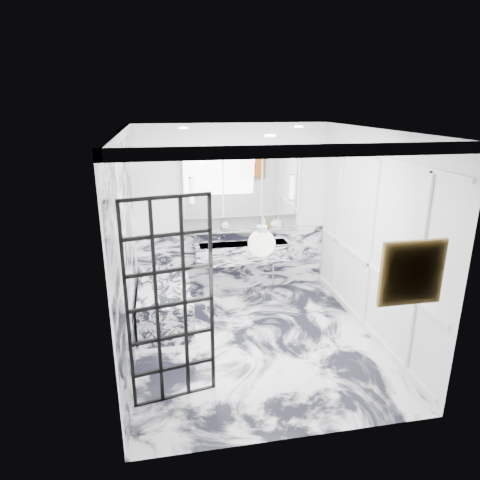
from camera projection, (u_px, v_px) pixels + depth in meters
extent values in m
plane|color=silver|center=(255.00, 341.00, 5.84)|extent=(3.60, 3.60, 0.00)
plane|color=white|center=(257.00, 130.00, 4.97)|extent=(3.60, 3.60, 0.00)
plane|color=white|center=(232.00, 210.00, 7.09)|extent=(3.60, 0.00, 3.60)
plane|color=white|center=(301.00, 309.00, 3.72)|extent=(3.60, 0.00, 3.60)
plane|color=white|center=(126.00, 252.00, 5.12)|extent=(0.00, 3.60, 3.60)
plane|color=white|center=(373.00, 237.00, 5.69)|extent=(0.00, 3.60, 3.60)
cube|color=silver|center=(233.00, 260.00, 7.34)|extent=(3.18, 0.05, 1.05)
cube|color=silver|center=(127.00, 256.00, 5.15)|extent=(0.02, 3.56, 2.68)
cube|color=white|center=(371.00, 244.00, 5.71)|extent=(0.03, 3.40, 2.30)
imported|color=#8C5919|center=(263.00, 221.00, 7.15)|extent=(0.09, 0.09, 0.23)
imported|color=#4C4C51|center=(278.00, 222.00, 7.21)|extent=(0.11, 0.11, 0.18)
imported|color=silver|center=(274.00, 223.00, 7.20)|extent=(0.15, 0.15, 0.16)
sphere|color=white|center=(225.00, 225.00, 7.05)|extent=(0.13, 0.13, 0.13)
cylinder|color=#8C5919|center=(270.00, 225.00, 7.19)|extent=(0.04, 0.04, 0.10)
cylinder|color=silver|center=(184.00, 297.00, 5.76)|extent=(0.08, 0.08, 0.12)
cube|color=#D95316|center=(412.00, 273.00, 3.87)|extent=(0.52, 0.05, 0.52)
sphere|color=white|center=(262.00, 244.00, 3.94)|extent=(0.25, 0.25, 0.25)
cube|color=silver|center=(244.00, 252.00, 7.09)|extent=(1.60, 0.45, 0.30)
cube|color=silver|center=(242.00, 230.00, 7.14)|extent=(1.90, 0.14, 0.04)
cube|color=white|center=(241.00, 221.00, 7.16)|extent=(1.90, 0.03, 0.23)
cube|color=white|center=(242.00, 185.00, 6.91)|extent=(1.90, 0.16, 1.00)
cylinder|color=white|center=(192.00, 191.00, 6.69)|extent=(0.07, 0.07, 0.40)
cylinder|color=white|center=(292.00, 187.00, 6.98)|extent=(0.07, 0.07, 0.40)
cube|color=silver|center=(165.00, 301.00, 6.38)|extent=(0.75, 1.65, 0.55)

